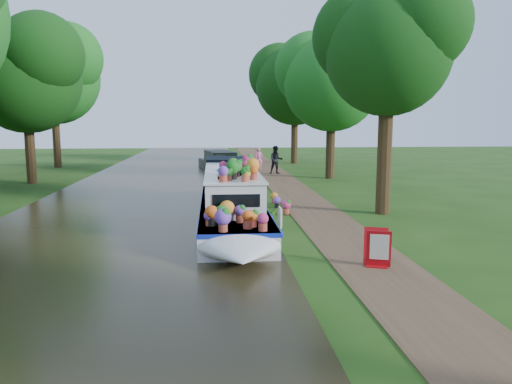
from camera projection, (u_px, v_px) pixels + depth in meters
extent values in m
plane|color=#1C3E0F|center=(301.00, 232.00, 16.61)|extent=(100.00, 100.00, 0.00)
cube|color=black|center=(118.00, 235.00, 16.10)|extent=(10.00, 100.00, 0.02)
cube|color=#4C3623|center=(337.00, 231.00, 16.71)|extent=(2.20, 100.00, 0.03)
cube|color=silver|center=(231.00, 208.00, 18.94)|extent=(2.20, 12.00, 0.75)
cube|color=#102599|center=(231.00, 200.00, 18.89)|extent=(2.24, 12.04, 0.12)
cube|color=silver|center=(232.00, 187.00, 18.02)|extent=(1.80, 7.00, 1.05)
cube|color=silver|center=(232.00, 172.00, 17.94)|extent=(1.90, 7.10, 0.06)
cube|color=black|center=(257.00, 185.00, 18.09)|extent=(0.03, 6.40, 0.38)
cube|color=black|center=(206.00, 185.00, 17.93)|extent=(0.03, 6.40, 0.38)
cube|color=black|center=(227.00, 159.00, 22.96)|extent=(1.90, 2.40, 0.10)
cube|color=white|center=(280.00, 217.00, 13.62)|extent=(0.04, 0.45, 0.55)
imported|color=#17561B|center=(219.00, 174.00, 15.37)|extent=(0.22, 0.19, 0.34)
imported|color=#17561B|center=(249.00, 168.00, 17.29)|extent=(0.25, 0.25, 0.35)
cylinder|color=black|center=(384.00, 157.00, 19.56)|extent=(0.56, 0.56, 4.55)
sphere|color=black|center=(388.00, 53.00, 18.99)|extent=(4.80, 4.80, 4.80)
sphere|color=black|center=(422.00, 24.00, 18.22)|extent=(3.60, 3.60, 3.60)
sphere|color=black|center=(361.00, 37.00, 19.64)|extent=(3.84, 3.84, 3.84)
cylinder|color=black|center=(330.00, 148.00, 31.50)|extent=(0.56, 0.56, 3.85)
sphere|color=#17561B|center=(332.00, 83.00, 30.92)|extent=(6.00, 6.00, 6.00)
sphere|color=#17561B|center=(355.00, 62.00, 29.96)|extent=(4.50, 4.50, 4.50)
sphere|color=#17561B|center=(312.00, 70.00, 31.74)|extent=(4.80, 4.80, 4.80)
cylinder|color=black|center=(294.00, 139.00, 42.28)|extent=(0.56, 0.56, 4.20)
sphere|color=black|center=(295.00, 86.00, 41.64)|extent=(6.60, 6.60, 6.60)
sphere|color=black|center=(313.00, 68.00, 40.59)|extent=(4.95, 4.95, 4.95)
sphere|color=black|center=(280.00, 75.00, 42.54)|extent=(5.28, 5.28, 5.28)
cylinder|color=black|center=(30.00, 151.00, 28.98)|extent=(0.56, 0.56, 3.85)
sphere|color=black|center=(26.00, 79.00, 28.39)|extent=(6.20, 6.20, 6.20)
sphere|color=black|center=(41.00, 54.00, 27.40)|extent=(4.65, 4.65, 4.65)
sphere|color=black|center=(12.00, 64.00, 29.23)|extent=(4.96, 4.96, 4.96)
cylinder|color=black|center=(57.00, 139.00, 38.67)|extent=(0.56, 0.56, 4.38)
sphere|color=#17561B|center=(53.00, 78.00, 38.00)|extent=(7.00, 7.00, 7.00)
sphere|color=#17561B|center=(67.00, 58.00, 36.88)|extent=(5.25, 5.25, 5.25)
sphere|color=#17561B|center=(41.00, 66.00, 38.95)|extent=(5.60, 5.60, 5.60)
cube|color=black|center=(220.00, 166.00, 36.53)|extent=(3.30, 6.95, 0.67)
cube|color=black|center=(220.00, 156.00, 35.88)|extent=(2.35, 4.13, 0.78)
cube|color=#AD0C13|center=(377.00, 265.00, 12.67)|extent=(0.64, 0.58, 0.03)
cube|color=#AD0C13|center=(379.00, 249.00, 12.49)|extent=(0.65, 0.41, 0.96)
cube|color=#AD0C13|center=(376.00, 246.00, 12.72)|extent=(0.65, 0.41, 0.96)
cube|color=white|center=(379.00, 247.00, 12.44)|extent=(0.49, 0.30, 0.67)
imported|color=#BF4E6E|center=(259.00, 159.00, 37.13)|extent=(0.64, 0.48, 1.60)
imported|color=black|center=(276.00, 160.00, 34.00)|extent=(0.93, 0.73, 1.90)
imported|color=#30671F|center=(273.00, 210.00, 19.53)|extent=(0.46, 0.43, 0.41)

